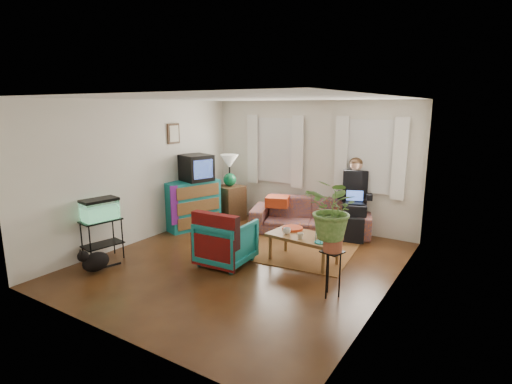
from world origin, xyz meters
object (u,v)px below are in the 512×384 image
Objects in this scene: side_table at (230,203)px; dresser at (192,204)px; plant_stand at (331,274)px; sofa at (311,210)px; coffee_table at (303,249)px; aquarium_stand at (102,240)px; armchair at (226,240)px.

dresser reaches higher than side_table.
plant_stand is (3.63, -1.38, -0.18)m from dresser.
sofa is at bearing 42.64° from dresser.
coffee_table is (2.81, -0.51, -0.26)m from dresser.
aquarium_stand is 2.03m from armchair.
aquarium_stand reaches higher than plant_stand.
armchair reaches higher than side_table.
aquarium_stand is 3.73m from plant_stand.
plant_stand is at bearing -2.37° from dresser.
side_table is 2.53m from armchair.
side_table is 1.21× the size of plant_stand.
coffee_table is 1.20m from plant_stand.
armchair is 1.25m from coffee_table.
aquarium_stand is 0.62× the size of coffee_table.
sofa is 2.08× the size of coffee_table.
aquarium_stand is at bearing 25.81° from armchair.
coffee_table is at bearing 8.07° from dresser.
dresser is at bearing 174.84° from coffee_table.
sofa is 3.89m from aquarium_stand.
side_table is (-1.89, -0.12, -0.07)m from sofa.
armchair is 1.87m from plant_stand.
armchair is at bearing -121.35° from sofa.
side_table is at bearing -58.31° from armchair.
side_table is at bearing 145.44° from plant_stand.
side_table is 3.08m from aquarium_stand.
side_table reaches higher than plant_stand.
dresser is 2.18m from aquarium_stand.
sofa is at bearing 65.66° from aquarium_stand.
dresser reaches higher than armchair.
side_table is 2.84m from coffee_table.
armchair is 1.26× the size of plant_stand.
sofa reaches higher than coffee_table.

